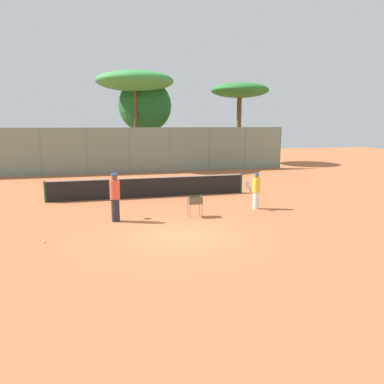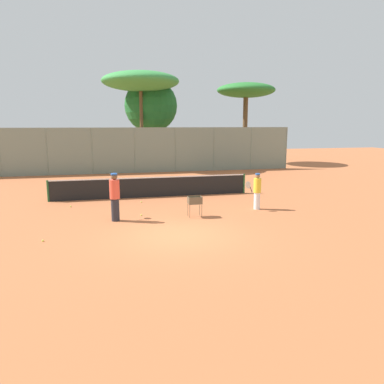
{
  "view_description": "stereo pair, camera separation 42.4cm",
  "coord_description": "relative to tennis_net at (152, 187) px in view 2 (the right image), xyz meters",
  "views": [
    {
      "loc": [
        -2.84,
        -12.16,
        3.82
      ],
      "look_at": [
        1.13,
        2.67,
        1.0
      ],
      "focal_mm": 35.0,
      "sensor_mm": 36.0,
      "label": 1
    },
    {
      "loc": [
        -2.43,
        -12.26,
        3.82
      ],
      "look_at": [
        1.13,
        2.67,
        1.0
      ],
      "focal_mm": 35.0,
      "sensor_mm": 36.0,
      "label": 2
    }
  ],
  "objects": [
    {
      "name": "ground_plane",
      "position": [
        0.0,
        -7.02,
        -0.56
      ],
      "size": [
        80.0,
        80.0,
        0.0
      ],
      "primitive_type": "plane",
      "color": "#B26038"
    },
    {
      "name": "tennis_net",
      "position": [
        0.0,
        0.0,
        0.0
      ],
      "size": [
        10.38,
        0.1,
        1.07
      ],
      "color": "#26592D",
      "rests_on": "ground_plane"
    },
    {
      "name": "back_fence",
      "position": [
        0.0,
        10.07,
        1.2
      ],
      "size": [
        25.81,
        0.08,
        3.51
      ],
      "color": "gray",
      "rests_on": "ground_plane"
    },
    {
      "name": "tree_0",
      "position": [
        0.84,
        12.72,
        6.64
      ],
      "size": [
        6.37,
        6.37,
        8.03
      ],
      "color": "brown",
      "rests_on": "ground_plane"
    },
    {
      "name": "tree_1",
      "position": [
        10.94,
        14.89,
        6.23
      ],
      "size": [
        5.47,
        5.47,
        7.58
      ],
      "color": "brown",
      "rests_on": "ground_plane"
    },
    {
      "name": "tree_2",
      "position": [
        1.92,
        14.75,
        4.8
      ],
      "size": [
        4.68,
        4.68,
        7.7
      ],
      "color": "brown",
      "rests_on": "ground_plane"
    },
    {
      "name": "player_white_outfit",
      "position": [
        -2.04,
        -4.51,
        0.43
      ],
      "size": [
        0.39,
        0.95,
        1.91
      ],
      "rotation": [
        0.0,
        0.0,
        1.41
      ],
      "color": "#26262D",
      "rests_on": "ground_plane"
    },
    {
      "name": "player_red_cap",
      "position": [
        4.24,
        -3.91,
        0.29
      ],
      "size": [
        0.86,
        0.38,
        1.63
      ],
      "rotation": [
        0.0,
        0.0,
        3.42
      ],
      "color": "white",
      "rests_on": "ground_plane"
    },
    {
      "name": "ball_cart",
      "position": [
        1.18,
        -4.62,
        0.08
      ],
      "size": [
        0.56,
        0.41,
        0.86
      ],
      "color": "brown",
      "rests_on": "ground_plane"
    },
    {
      "name": "tennis_ball_0",
      "position": [
        -0.69,
        -1.26,
        -0.53
      ],
      "size": [
        0.07,
        0.07,
        0.07
      ],
      "primitive_type": "sphere",
      "color": "#D1E54C",
      "rests_on": "ground_plane"
    },
    {
      "name": "tennis_ball_1",
      "position": [
        -4.46,
        -6.7,
        -0.53
      ],
      "size": [
        0.07,
        0.07,
        0.07
      ],
      "primitive_type": "sphere",
      "color": "#D1E54C",
      "rests_on": "ground_plane"
    },
    {
      "name": "tennis_ball_2",
      "position": [
        -3.98,
        -1.53,
        -0.53
      ],
      "size": [
        0.07,
        0.07,
        0.07
      ],
      "primitive_type": "sphere",
      "color": "#D1E54C",
      "rests_on": "ground_plane"
    },
    {
      "name": "tennis_ball_3",
      "position": [
        -0.96,
        -3.93,
        -0.53
      ],
      "size": [
        0.07,
        0.07,
        0.07
      ],
      "primitive_type": "sphere",
      "color": "#D1E54C",
      "rests_on": "ground_plane"
    }
  ]
}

